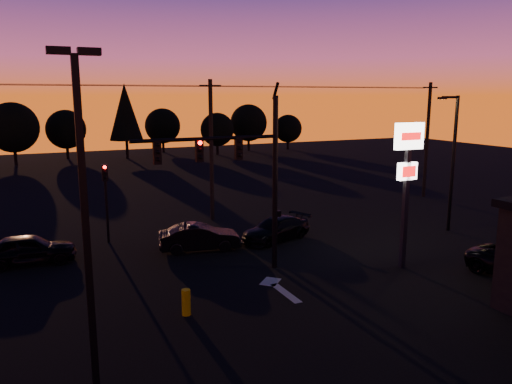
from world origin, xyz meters
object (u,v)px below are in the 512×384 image
(traffic_signal_mast, at_px, (243,166))
(car_left, at_px, (29,249))
(car_right, at_px, (276,229))
(secondary_signal, at_px, (106,192))
(parking_lot_light, at_px, (84,205))
(car_mid, at_px, (200,237))
(pylon_sign, at_px, (408,164))
(bollard, at_px, (186,302))
(streetlight, at_px, (452,158))

(traffic_signal_mast, height_order, car_left, traffic_signal_mast)
(car_left, relative_size, car_right, 0.98)
(secondary_signal, xyz_separation_m, parking_lot_light, (-2.50, -14.49, 2.41))
(car_mid, bearing_deg, secondary_signal, 61.51)
(traffic_signal_mast, bearing_deg, car_right, 47.31)
(secondary_signal, xyz_separation_m, pylon_sign, (12.00, -9.99, 2.05))
(bollard, bearing_deg, car_left, 120.97)
(bollard, height_order, car_left, car_left)
(parking_lot_light, distance_m, car_left, 13.28)
(traffic_signal_mast, relative_size, bollard, 8.69)
(bollard, distance_m, car_left, 10.11)
(parking_lot_light, xyz_separation_m, car_mid, (6.64, 11.04, -4.57))
(traffic_signal_mast, height_order, parking_lot_light, parking_lot_light)
(parking_lot_light, height_order, streetlight, parking_lot_light)
(car_right, bearing_deg, streetlight, 57.13)
(car_left, bearing_deg, streetlight, -95.77)
(secondary_signal, xyz_separation_m, bollard, (1.18, -10.76, -2.37))
(pylon_sign, relative_size, car_mid, 1.61)
(traffic_signal_mast, relative_size, secondary_signal, 1.97)
(car_mid, height_order, car_right, car_mid)
(parking_lot_light, height_order, car_left, parking_lot_light)
(pylon_sign, xyz_separation_m, bollard, (-10.82, -0.78, -4.42))
(car_left, distance_m, car_mid, 8.28)
(streetlight, bearing_deg, bollard, -164.91)
(car_mid, bearing_deg, bollard, 169.22)
(pylon_sign, distance_m, car_mid, 11.06)
(car_left, xyz_separation_m, car_mid, (8.17, -1.35, -0.04))
(streetlight, bearing_deg, car_right, 166.23)
(traffic_signal_mast, distance_m, secondary_signal, 9.19)
(traffic_signal_mast, relative_size, car_mid, 2.03)
(traffic_signal_mast, height_order, streetlight, traffic_signal_mast)
(secondary_signal, distance_m, streetlight, 19.89)
(parking_lot_light, bearing_deg, car_mid, 58.96)
(bollard, bearing_deg, streetlight, 15.09)
(pylon_sign, bearing_deg, car_mid, 140.22)
(parking_lot_light, distance_m, car_right, 16.33)
(parking_lot_light, xyz_separation_m, pylon_sign, (14.50, 4.50, -0.36))
(parking_lot_light, distance_m, car_mid, 13.67)
(secondary_signal, xyz_separation_m, car_right, (8.62, -3.46, -2.22))
(bollard, distance_m, car_right, 10.42)
(traffic_signal_mast, height_order, secondary_signal, traffic_signal_mast)
(parking_lot_light, distance_m, bollard, 7.09)
(secondary_signal, bearing_deg, car_mid, -39.75)
(traffic_signal_mast, bearing_deg, parking_lot_light, -136.63)
(secondary_signal, bearing_deg, bollard, -83.73)
(traffic_signal_mast, relative_size, car_left, 1.99)
(pylon_sign, height_order, streetlight, streetlight)
(pylon_sign, height_order, car_left, pylon_sign)
(streetlight, distance_m, car_right, 11.25)
(streetlight, xyz_separation_m, car_right, (-10.29, 2.52, -3.78))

